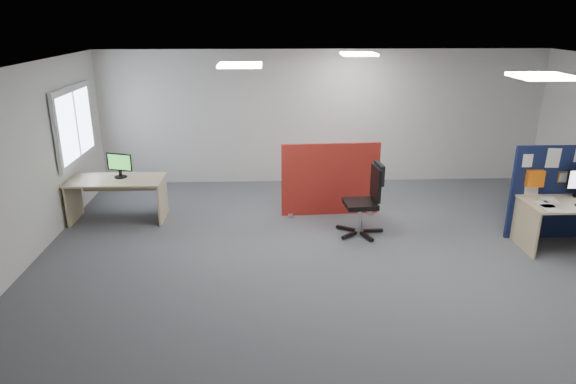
{
  "coord_description": "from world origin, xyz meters",
  "views": [
    {
      "loc": [
        -1.13,
        -6.82,
        3.34
      ],
      "look_at": [
        -0.86,
        -0.09,
        1.0
      ],
      "focal_mm": 32.0,
      "sensor_mm": 36.0,
      "label": 1
    }
  ],
  "objects_px": {
    "second_desk": "(118,188)",
    "office_chair": "(368,195)",
    "navy_divider": "(566,192)",
    "red_divider": "(330,180)",
    "monitor_second": "(119,164)"
  },
  "relations": [
    {
      "from": "red_divider",
      "to": "monitor_second",
      "type": "bearing_deg",
      "value": 177.55
    },
    {
      "from": "second_desk",
      "to": "office_chair",
      "type": "bearing_deg",
      "value": -10.87
    },
    {
      "from": "navy_divider",
      "to": "monitor_second",
      "type": "height_order",
      "value": "navy_divider"
    },
    {
      "from": "monitor_second",
      "to": "red_divider",
      "type": "bearing_deg",
      "value": 19.45
    },
    {
      "from": "red_divider",
      "to": "second_desk",
      "type": "distance_m",
      "value": 3.63
    },
    {
      "from": "navy_divider",
      "to": "monitor_second",
      "type": "xyz_separation_m",
      "value": [
        -7.08,
        1.1,
        0.21
      ]
    },
    {
      "from": "office_chair",
      "to": "navy_divider",
      "type": "bearing_deg",
      "value": -9.08
    },
    {
      "from": "monitor_second",
      "to": "office_chair",
      "type": "relative_size",
      "value": 0.39
    },
    {
      "from": "navy_divider",
      "to": "red_divider",
      "type": "distance_m",
      "value": 3.69
    },
    {
      "from": "navy_divider",
      "to": "second_desk",
      "type": "distance_m",
      "value": 7.22
    },
    {
      "from": "red_divider",
      "to": "navy_divider",
      "type": "bearing_deg",
      "value": -20.69
    },
    {
      "from": "red_divider",
      "to": "second_desk",
      "type": "relative_size",
      "value": 1.1
    },
    {
      "from": "navy_divider",
      "to": "office_chair",
      "type": "distance_m",
      "value": 3.04
    },
    {
      "from": "red_divider",
      "to": "second_desk",
      "type": "height_order",
      "value": "red_divider"
    },
    {
      "from": "navy_divider",
      "to": "monitor_second",
      "type": "bearing_deg",
      "value": 171.21
    }
  ]
}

